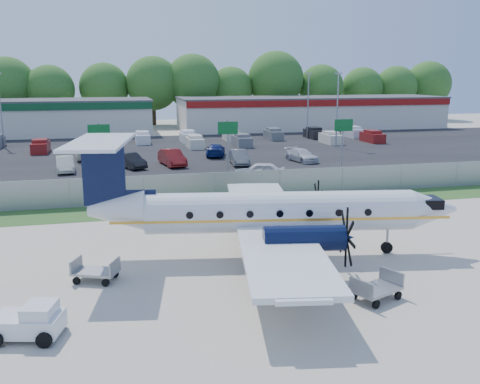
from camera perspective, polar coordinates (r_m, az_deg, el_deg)
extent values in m
plane|color=beige|center=(25.78, 3.18, -7.81)|extent=(170.00, 170.00, 0.00)
cube|color=#2D561E|center=(36.92, -2.20, -1.52)|extent=(170.00, 4.00, 0.02)
cube|color=black|center=(43.63, -4.04, 0.65)|extent=(170.00, 8.00, 0.02)
cube|color=black|center=(64.14, -7.21, 4.38)|extent=(170.00, 32.00, 0.02)
cube|color=gray|center=(38.62, -2.81, 0.61)|extent=(120.00, 0.02, 1.90)
cube|color=gray|center=(38.43, -2.82, 2.04)|extent=(120.00, 0.06, 0.06)
cube|color=gray|center=(38.82, -2.79, -0.77)|extent=(120.00, 0.06, 0.06)
cube|color=silver|center=(91.55, 7.64, 8.33)|extent=(44.00, 12.00, 5.00)
cube|color=#474749|center=(91.40, 7.68, 9.97)|extent=(44.40, 12.40, 0.24)
cube|color=maroon|center=(85.78, 9.16, 9.35)|extent=(44.00, 0.20, 1.00)
cylinder|color=gray|center=(46.58, -14.70, 4.13)|extent=(0.14, 0.14, 5.00)
cube|color=#0C5923|center=(46.22, -14.83, 6.31)|extent=(1.80, 0.08, 1.10)
cylinder|color=gray|center=(47.65, -1.33, 4.71)|extent=(0.14, 0.14, 5.00)
cube|color=#0C5923|center=(47.29, -1.30, 6.85)|extent=(1.80, 0.08, 1.10)
cylinder|color=gray|center=(51.12, 10.85, 5.02)|extent=(0.14, 0.14, 5.00)
cube|color=#0C5923|center=(50.79, 11.01, 7.01)|extent=(1.80, 0.08, 1.10)
cylinder|color=gray|center=(67.00, 10.32, 8.48)|extent=(0.18, 0.18, 9.00)
cube|color=gray|center=(66.85, 10.48, 12.33)|extent=(0.90, 0.35, 0.18)
cylinder|color=gray|center=(72.42, -24.15, 7.89)|extent=(0.18, 0.18, 9.00)
cylinder|color=gray|center=(76.23, 7.26, 9.04)|extent=(0.18, 0.18, 9.00)
cube|color=gray|center=(76.10, 7.35, 12.42)|extent=(0.90, 0.35, 0.18)
cylinder|color=silver|center=(26.49, 4.31, -2.12)|extent=(13.35, 4.25, 2.01)
cone|color=silver|center=(28.62, 19.90, -1.74)|extent=(2.63, 2.38, 2.01)
cone|color=silver|center=(26.54, -13.00, -1.91)|extent=(3.05, 2.45, 2.01)
cube|color=black|center=(28.45, 19.57, -1.03)|extent=(1.17, 1.52, 0.48)
cube|color=silver|center=(26.58, 3.16, -3.35)|extent=(6.52, 18.90, 0.23)
cylinder|color=black|center=(23.80, 6.84, -4.92)|extent=(3.74, 1.76, 1.16)
cylinder|color=black|center=(29.63, 4.69, -1.40)|extent=(3.74, 1.76, 1.16)
cube|color=black|center=(26.25, -14.33, 1.88)|extent=(2.01, 0.53, 3.06)
cube|color=silver|center=(26.04, -14.74, 5.18)|extent=(3.62, 6.89, 0.15)
cylinder|color=gray|center=(28.21, 15.42, -4.98)|extent=(0.13, 0.13, 1.37)
cylinder|color=black|center=(28.33, 15.37, -5.73)|extent=(0.62, 0.29, 0.59)
cylinder|color=black|center=(24.12, 4.00, -8.43)|extent=(0.74, 0.53, 0.68)
cylinder|color=black|center=(29.88, 2.43, -4.25)|extent=(0.74, 0.53, 0.68)
cube|color=silver|center=(20.36, -21.69, -12.92)|extent=(2.55, 1.90, 0.64)
cube|color=silver|center=(19.99, -20.58, -11.73)|extent=(1.27, 1.40, 0.46)
cube|color=black|center=(19.84, -19.46, -11.78)|extent=(0.41, 1.01, 0.36)
cylinder|color=black|center=(21.35, -22.99, -12.49)|extent=(0.58, 0.33, 0.55)
cylinder|color=black|center=(19.57, -20.15, -14.60)|extent=(0.58, 0.33, 0.55)
cylinder|color=black|center=(20.76, -18.74, -12.87)|extent=(0.58, 0.33, 0.55)
cube|color=gray|center=(24.58, -15.14, -8.22)|extent=(2.20, 1.79, 0.11)
cube|color=gray|center=(24.86, -17.10, -7.40)|extent=(0.51, 1.08, 0.57)
cube|color=gray|center=(24.13, -13.20, -7.78)|extent=(0.51, 1.08, 0.57)
cylinder|color=black|center=(24.50, -17.05, -9.05)|extent=(0.36, 0.24, 0.34)
cylinder|color=black|center=(25.38, -16.01, -8.22)|extent=(0.36, 0.24, 0.34)
cylinder|color=black|center=(23.96, -14.15, -9.36)|extent=(0.36, 0.24, 0.34)
cylinder|color=black|center=(24.86, -13.20, -8.50)|extent=(0.36, 0.24, 0.34)
cube|color=gray|center=(22.57, 14.35, -10.01)|extent=(2.31, 1.90, 0.12)
cube|color=gray|center=(21.77, 12.83, -9.93)|extent=(0.56, 1.12, 0.60)
cube|color=gray|center=(23.17, 15.86, -8.70)|extent=(0.56, 1.12, 0.60)
cylinder|color=black|center=(21.86, 14.31, -11.53)|extent=(0.38, 0.25, 0.36)
cylinder|color=black|center=(22.48, 12.08, -10.72)|extent=(0.38, 0.25, 0.36)
cylinder|color=black|center=(22.90, 16.51, -10.53)|extent=(0.38, 0.25, 0.36)
cylinder|color=black|center=(23.50, 14.33, -9.80)|extent=(0.38, 0.25, 0.36)
cone|color=#FC3B07|center=(31.41, -0.25, -3.51)|extent=(0.37, 0.37, 0.56)
cube|color=#FC3B07|center=(31.49, -0.25, -3.97)|extent=(0.39, 0.39, 0.03)
imported|color=silver|center=(46.18, 2.06, 1.32)|extent=(4.81, 3.05, 1.53)
imported|color=beige|center=(52.49, -18.11, 2.05)|extent=(1.97, 4.54, 1.45)
imported|color=black|center=(53.05, -11.56, 2.53)|extent=(3.10, 4.64, 1.45)
imported|color=maroon|center=(53.75, -7.23, 2.81)|extent=(2.55, 5.14, 1.62)
imported|color=#595B5E|center=(53.98, -0.11, 2.95)|extent=(1.94, 4.64, 1.49)
imported|color=silver|center=(56.19, 6.58, 3.24)|extent=(2.81, 4.83, 1.32)
imported|color=beige|center=(59.44, -15.78, 3.36)|extent=(2.70, 5.39, 1.50)
imported|color=navy|center=(59.49, -2.62, 3.83)|extent=(3.04, 5.06, 1.37)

